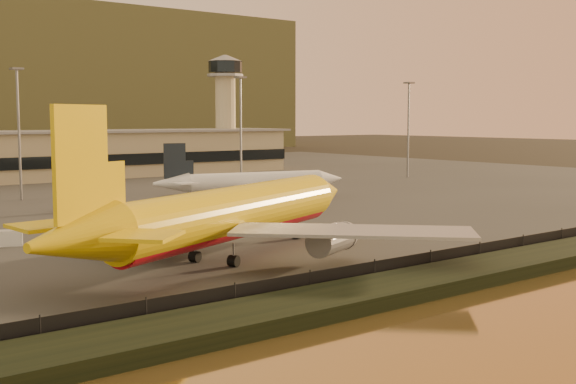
{
  "coord_description": "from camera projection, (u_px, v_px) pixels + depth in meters",
  "views": [
    {
      "loc": [
        -54.05,
        -61.6,
        15.99
      ],
      "look_at": [
        2.85,
        12.0,
        6.47
      ],
      "focal_mm": 45.0,
      "sensor_mm": 36.0,
      "label": 1
    }
  ],
  "objects": [
    {
      "name": "ground",
      "position": [
        332.0,
        258.0,
        83.0
      ],
      "size": [
        900.0,
        900.0,
        0.0
      ],
      "primitive_type": "plane",
      "color": "black",
      "rests_on": "ground"
    },
    {
      "name": "embankment",
      "position": [
        448.0,
        277.0,
        69.55
      ],
      "size": [
        320.0,
        7.0,
        1.4
      ],
      "primitive_type": "cube",
      "color": "black",
      "rests_on": "ground"
    },
    {
      "name": "tarmac",
      "position": [
        46.0,
        191.0,
        157.75
      ],
      "size": [
        320.0,
        220.0,
        0.2
      ],
      "primitive_type": "cube",
      "color": "#2D2D2D",
      "rests_on": "ground"
    },
    {
      "name": "perimeter_fence",
      "position": [
        417.0,
        265.0,
        72.63
      ],
      "size": [
        300.0,
        0.05,
        2.2
      ],
      "primitive_type": "cube",
      "color": "black",
      "rests_on": "tarmac"
    },
    {
      "name": "control_tower",
      "position": [
        225.0,
        100.0,
        226.48
      ],
      "size": [
        11.2,
        11.2,
        35.5
      ],
      "color": "tan",
      "rests_on": "tarmac"
    },
    {
      "name": "apron_light_masts",
      "position": [
        149.0,
        120.0,
        149.55
      ],
      "size": [
        152.2,
        12.2,
        25.4
      ],
      "color": "slate",
      "rests_on": "tarmac"
    },
    {
      "name": "dhl_cargo_jet",
      "position": [
        229.0,
        215.0,
        80.38
      ],
      "size": [
        54.02,
        51.16,
        16.94
      ],
      "rotation": [
        0.0,
        0.0,
        0.41
      ],
      "color": "#DCB50B",
      "rests_on": "tarmac"
    },
    {
      "name": "white_narrowbody_jet",
      "position": [
        253.0,
        183.0,
        139.62
      ],
      "size": [
        38.69,
        37.07,
        11.22
      ],
      "rotation": [
        0.0,
        0.0,
        -0.24
      ],
      "color": "white",
      "rests_on": "tarmac"
    },
    {
      "name": "gse_vehicle_yellow",
      "position": [
        199.0,
        218.0,
        106.74
      ],
      "size": [
        5.0,
        3.46,
        2.06
      ],
      "primitive_type": "cube",
      "rotation": [
        0.0,
        0.0,
        -0.34
      ],
      "color": "#DCB50B",
      "rests_on": "tarmac"
    },
    {
      "name": "gse_vehicle_white",
      "position": [
        4.0,
        238.0,
        89.43
      ],
      "size": [
        4.69,
        3.23,
        1.93
      ],
      "primitive_type": "cube",
      "rotation": [
        0.0,
        0.0,
        -0.33
      ],
      "color": "white",
      "rests_on": "tarmac"
    }
  ]
}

